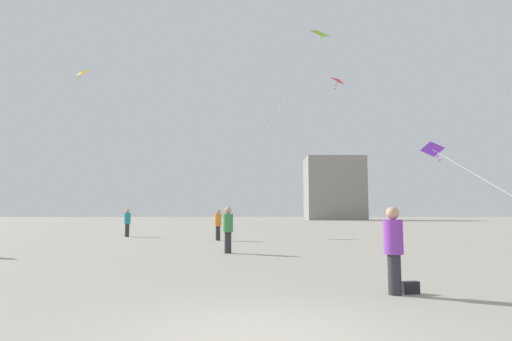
{
  "coord_description": "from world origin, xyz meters",
  "views": [
    {
      "loc": [
        -0.04,
        -5.65,
        1.6
      ],
      "look_at": [
        0.0,
        22.78,
        4.4
      ],
      "focal_mm": 30.02,
      "sensor_mm": 36.0,
      "label": 1
    }
  ],
  "objects_px": {
    "person_in_teal": "(127,221)",
    "kite_amber_diamond": "(82,73)",
    "kite_lime_delta": "(316,39)",
    "building_left_hall": "(334,189)",
    "kite_violet_delta": "(434,151)",
    "person_in_orange": "(217,223)",
    "person_in_purple": "(393,246)",
    "handbag_beside_flyer": "(410,288)",
    "kite_crimson_diamond": "(337,81)",
    "person_in_green": "(227,228)"
  },
  "relations": [
    {
      "from": "person_in_teal",
      "to": "kite_amber_diamond",
      "type": "relative_size",
      "value": 0.14
    },
    {
      "from": "kite_amber_diamond",
      "to": "kite_lime_delta",
      "type": "bearing_deg",
      "value": -32.79
    },
    {
      "from": "kite_lime_delta",
      "to": "building_left_hall",
      "type": "height_order",
      "value": "building_left_hall"
    },
    {
      "from": "kite_amber_diamond",
      "to": "kite_violet_delta",
      "type": "bearing_deg",
      "value": -26.77
    },
    {
      "from": "kite_amber_diamond",
      "to": "kite_lime_delta",
      "type": "distance_m",
      "value": 22.04
    },
    {
      "from": "person_in_teal",
      "to": "kite_violet_delta",
      "type": "xyz_separation_m",
      "value": [
        18.38,
        -5.16,
        3.96
      ]
    },
    {
      "from": "person_in_orange",
      "to": "kite_amber_diamond",
      "type": "relative_size",
      "value": 0.14
    },
    {
      "from": "building_left_hall",
      "to": "kite_amber_diamond",
      "type": "bearing_deg",
      "value": -119.21
    },
    {
      "from": "person_in_purple",
      "to": "person_in_teal",
      "type": "distance_m",
      "value": 22.86
    },
    {
      "from": "handbag_beside_flyer",
      "to": "kite_crimson_diamond",
      "type": "bearing_deg",
      "value": 81.88
    },
    {
      "from": "kite_violet_delta",
      "to": "handbag_beside_flyer",
      "type": "xyz_separation_m",
      "value": [
        -6.79,
        -14.65,
        -4.85
      ]
    },
    {
      "from": "handbag_beside_flyer",
      "to": "person_in_orange",
      "type": "bearing_deg",
      "value": 108.04
    },
    {
      "from": "person_in_teal",
      "to": "kite_crimson_diamond",
      "type": "height_order",
      "value": "kite_crimson_diamond"
    },
    {
      "from": "person_in_purple",
      "to": "kite_lime_delta",
      "type": "height_order",
      "value": "kite_lime_delta"
    },
    {
      "from": "person_in_orange",
      "to": "kite_lime_delta",
      "type": "xyz_separation_m",
      "value": [
        5.73,
        -0.89,
        10.64
      ]
    },
    {
      "from": "kite_lime_delta",
      "to": "handbag_beside_flyer",
      "type": "bearing_deg",
      "value": -91.78
    },
    {
      "from": "person_in_purple",
      "to": "kite_lime_delta",
      "type": "xyz_separation_m",
      "value": [
        0.82,
        15.35,
        10.67
      ]
    },
    {
      "from": "person_in_teal",
      "to": "kite_crimson_diamond",
      "type": "bearing_deg",
      "value": -56.98
    },
    {
      "from": "person_in_teal",
      "to": "person_in_green",
      "type": "xyz_separation_m",
      "value": [
        7.41,
        -11.38,
        -0.01
      ]
    },
    {
      "from": "kite_amber_diamond",
      "to": "kite_crimson_diamond",
      "type": "height_order",
      "value": "kite_amber_diamond"
    },
    {
      "from": "kite_amber_diamond",
      "to": "kite_violet_delta",
      "type": "distance_m",
      "value": 29.04
    },
    {
      "from": "person_in_teal",
      "to": "building_left_hall",
      "type": "bearing_deg",
      "value": -10.72
    },
    {
      "from": "person_in_orange",
      "to": "kite_violet_delta",
      "type": "distance_m",
      "value": 12.78
    },
    {
      "from": "kite_violet_delta",
      "to": "handbag_beside_flyer",
      "type": "distance_m",
      "value": 16.86
    },
    {
      "from": "person_in_teal",
      "to": "handbag_beside_flyer",
      "type": "bearing_deg",
      "value": -138.77
    },
    {
      "from": "kite_lime_delta",
      "to": "building_left_hall",
      "type": "distance_m",
      "value": 70.5
    },
    {
      "from": "person_in_green",
      "to": "kite_lime_delta",
      "type": "relative_size",
      "value": 0.17
    },
    {
      "from": "person_in_teal",
      "to": "person_in_green",
      "type": "distance_m",
      "value": 13.58
    },
    {
      "from": "kite_crimson_diamond",
      "to": "building_left_hall",
      "type": "xyz_separation_m",
      "value": [
        10.26,
        58.26,
        -5.74
      ]
    },
    {
      "from": "person_in_purple",
      "to": "kite_violet_delta",
      "type": "xyz_separation_m",
      "value": [
        7.14,
        14.75,
        4.02
      ]
    },
    {
      "from": "person_in_purple",
      "to": "kite_amber_diamond",
      "type": "bearing_deg",
      "value": -91.95
    },
    {
      "from": "kite_crimson_diamond",
      "to": "kite_violet_delta",
      "type": "distance_m",
      "value": 14.0
    },
    {
      "from": "person_in_purple",
      "to": "person_in_orange",
      "type": "distance_m",
      "value": 16.97
    },
    {
      "from": "person_in_purple",
      "to": "person_in_green",
      "type": "xyz_separation_m",
      "value": [
        -3.83,
        8.53,
        0.06
      ]
    },
    {
      "from": "person_in_green",
      "to": "person_in_purple",
      "type": "bearing_deg",
      "value": -128.56
    },
    {
      "from": "kite_crimson_diamond",
      "to": "kite_lime_delta",
      "type": "bearing_deg",
      "value": -106.73
    },
    {
      "from": "person_in_purple",
      "to": "building_left_hall",
      "type": "height_order",
      "value": "building_left_hall"
    },
    {
      "from": "person_in_green",
      "to": "kite_amber_diamond",
      "type": "relative_size",
      "value": 0.14
    },
    {
      "from": "person_in_green",
      "to": "kite_amber_diamond",
      "type": "height_order",
      "value": "kite_amber_diamond"
    },
    {
      "from": "person_in_orange",
      "to": "handbag_beside_flyer",
      "type": "relative_size",
      "value": 5.56
    },
    {
      "from": "person_in_purple",
      "to": "person_in_green",
      "type": "height_order",
      "value": "person_in_green"
    },
    {
      "from": "person_in_green",
      "to": "building_left_hall",
      "type": "xyz_separation_m",
      "value": [
        18.15,
        75.86,
        5.79
      ]
    },
    {
      "from": "building_left_hall",
      "to": "handbag_beside_flyer",
      "type": "height_order",
      "value": "building_left_hall"
    },
    {
      "from": "person_in_orange",
      "to": "kite_crimson_diamond",
      "type": "relative_size",
      "value": 0.15
    },
    {
      "from": "kite_crimson_diamond",
      "to": "handbag_beside_flyer",
      "type": "distance_m",
      "value": 29.07
    },
    {
      "from": "person_in_teal",
      "to": "kite_lime_delta",
      "type": "relative_size",
      "value": 0.17
    },
    {
      "from": "person_in_green",
      "to": "handbag_beside_flyer",
      "type": "distance_m",
      "value": 9.45
    },
    {
      "from": "kite_violet_delta",
      "to": "kite_lime_delta",
      "type": "distance_m",
      "value": 9.19
    },
    {
      "from": "person_in_purple",
      "to": "kite_lime_delta",
      "type": "relative_size",
      "value": 0.16
    },
    {
      "from": "kite_crimson_diamond",
      "to": "building_left_hall",
      "type": "relative_size",
      "value": 0.87
    }
  ]
}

